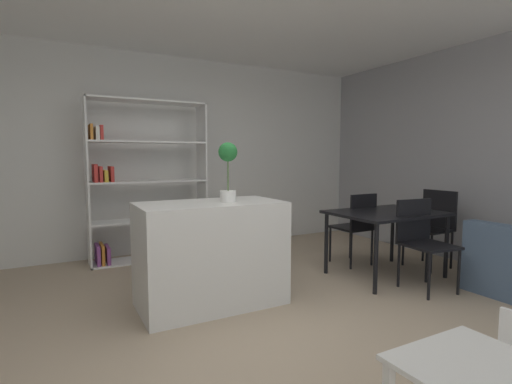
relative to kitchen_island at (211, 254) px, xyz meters
name	(u,v)px	position (x,y,z in m)	size (l,w,h in m)	color
ground_plane	(259,325)	(0.17, -0.60, -0.47)	(8.90, 8.90, 0.00)	tan
back_partition	(164,155)	(0.17, 2.21, 0.90)	(6.48, 0.06, 2.75)	silver
right_partition_gray	(500,154)	(3.38, -0.60, 0.90)	(0.06, 5.67, 2.75)	#9E9EA3
kitchen_island	(211,254)	(0.00, 0.00, 0.00)	(1.28, 0.69, 0.94)	silver
potted_plant_on_island	(228,165)	(0.15, -0.06, 0.80)	(0.17, 0.17, 0.53)	white
open_bookshelf	(139,184)	(-0.26, 1.82, 0.53)	(1.49, 0.37, 2.06)	white
child_table	(467,378)	(0.31, -2.22, -0.08)	(0.62, 0.45, 0.46)	silver
dining_table	(386,218)	(2.04, -0.15, 0.19)	(1.19, 0.88, 0.73)	black
dining_chair_far	(357,223)	(2.04, 0.32, 0.07)	(0.40, 0.45, 0.90)	black
dining_chair_near	(421,236)	(2.06, -0.61, 0.07)	(0.49, 0.50, 0.91)	black
dining_chair_window_side	(433,221)	(2.86, -0.14, 0.09)	(0.46, 0.46, 0.93)	black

